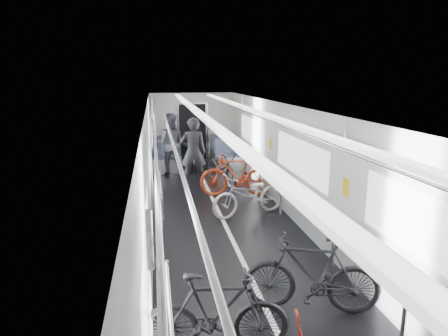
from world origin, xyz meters
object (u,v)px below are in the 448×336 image
at_px(person_standing, 193,152).
at_px(bike_right_mid, 249,195).
at_px(bike_right_far, 237,175).
at_px(bike_left_mid, 216,314).
at_px(bike_right_near, 312,274).
at_px(bike_aisle, 222,168).
at_px(person_seated, 170,144).

bearing_deg(person_standing, bike_right_mid, 115.03).
bearing_deg(bike_right_mid, bike_right_far, 161.06).
distance_m(bike_left_mid, bike_right_far, 5.94).
bearing_deg(bike_right_far, bike_right_near, 6.25).
xyz_separation_m(bike_right_mid, bike_aisle, (-0.18, 2.51, 0.03)).
height_order(bike_right_near, bike_right_mid, bike_right_near).
height_order(bike_left_mid, bike_right_far, bike_right_far).
height_order(bike_aisle, person_seated, person_seated).
bearing_deg(person_seated, person_standing, 118.80).
bearing_deg(bike_right_far, bike_right_mid, 6.27).
bearing_deg(bike_aisle, bike_right_mid, -100.75).
distance_m(bike_left_mid, person_seated, 8.48).
bearing_deg(bike_right_mid, person_seated, -177.90).
relative_size(bike_left_mid, bike_right_mid, 0.91).
relative_size(bike_left_mid, bike_right_near, 0.93).
bearing_deg(bike_right_near, bike_right_mid, -163.17).
bearing_deg(bike_left_mid, bike_right_far, -7.39).
bearing_deg(bike_left_mid, bike_right_mid, -11.60).
height_order(bike_right_near, bike_aisle, bike_right_near).
relative_size(bike_right_far, person_seated, 0.99).
bearing_deg(person_seated, bike_right_far, 128.55).
height_order(bike_right_mid, person_standing, person_standing).
xyz_separation_m(bike_left_mid, bike_aisle, (1.22, 6.80, 0.01)).
height_order(bike_right_far, person_standing, person_standing).
xyz_separation_m(bike_right_mid, person_seated, (-1.53, 4.17, 0.48)).
bearing_deg(person_seated, bike_left_mid, 99.49).
relative_size(bike_left_mid, person_standing, 0.84).
height_order(bike_right_mid, bike_aisle, bike_aisle).
bearing_deg(bike_aisle, person_standing, 157.86).
distance_m(bike_right_mid, person_standing, 2.82).
bearing_deg(bike_aisle, bike_right_far, -93.81).
relative_size(bike_aisle, person_standing, 0.99).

